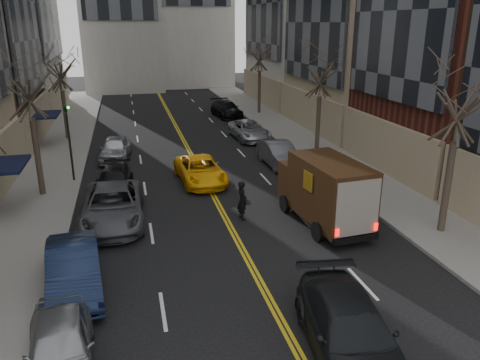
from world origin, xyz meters
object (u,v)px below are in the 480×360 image
(observer_sedan, at_px, (350,332))
(pedestrian, at_px, (242,200))
(taxi, at_px, (200,170))
(ups_truck, at_px, (324,191))

(observer_sedan, height_order, pedestrian, pedestrian)
(observer_sedan, bearing_deg, pedestrian, 101.14)
(taxi, distance_m, pedestrian, 5.88)
(observer_sedan, bearing_deg, taxi, 103.74)
(taxi, xyz_separation_m, pedestrian, (1.04, -5.78, 0.22))
(ups_truck, xyz_separation_m, taxi, (-4.50, 7.18, -0.86))
(taxi, bearing_deg, pedestrian, -83.71)
(observer_sedan, xyz_separation_m, taxi, (-1.61, 15.72, -0.09))
(ups_truck, xyz_separation_m, observer_sedan, (-2.89, -8.54, -0.78))
(observer_sedan, xyz_separation_m, pedestrian, (-0.56, 9.94, 0.14))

